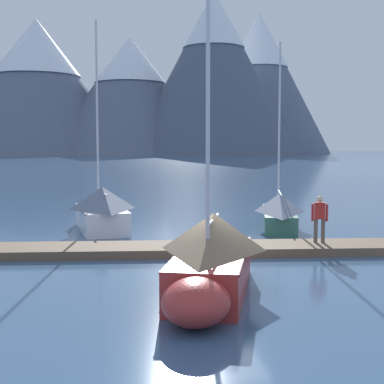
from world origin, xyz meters
TOP-DOWN VIEW (x-y plane):
  - ground_plane at (0.00, 0.00)m, footprint 700.00×700.00m
  - mountain_central_massif at (-35.98, 226.40)m, footprint 83.23×83.23m
  - mountain_shoulder_ridge at (3.11, 217.77)m, footprint 72.78×72.78m
  - mountain_east_summit at (36.23, 204.81)m, footprint 68.86×68.86m
  - mountain_rear_spur at (64.53, 240.66)m, footprint 67.53×67.53m
  - dock at (0.00, 4.00)m, footprint 27.26×4.11m
  - sailboat_mid_dock_port at (-3.61, 9.92)m, footprint 2.71×5.87m
  - sailboat_mid_dock_starboard at (-0.54, -1.37)m, footprint 3.36×6.23m
  - sailboat_far_berth at (4.58, 9.63)m, footprint 2.98×6.84m
  - person_on_dock at (4.33, 3.83)m, footprint 0.56×0.34m

SIDE VIEW (x-z plane):
  - ground_plane at x=0.00m, z-range 0.00..0.00m
  - dock at x=0.00m, z-range 0.00..0.30m
  - sailboat_far_berth at x=4.58m, z-range -3.53..5.07m
  - sailboat_mid_dock_port at x=-3.61m, z-range -3.78..5.64m
  - sailboat_mid_dock_starboard at x=-0.54m, z-range -2.74..4.62m
  - person_on_dock at x=4.33m, z-range 0.42..2.11m
  - mountain_shoulder_ridge at x=3.11m, z-range 0.91..49.81m
  - mountain_central_massif at x=-35.98m, z-range 1.25..58.38m
  - mountain_east_summit at x=36.23m, z-range 0.92..66.26m
  - mountain_rear_spur at x=64.53m, z-range 1.18..66.77m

